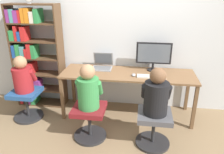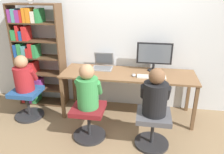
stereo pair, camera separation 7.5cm
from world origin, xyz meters
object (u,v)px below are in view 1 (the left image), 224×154
object	(u,v)px
office_chair_left	(154,126)
office_chair_right	(90,119)
bookshelf	(31,57)
person_near_shelf	(23,76)
person_at_monitor	(156,94)
desktop_monitor	(154,55)
person_at_laptop	(88,89)
office_chair_side	(27,102)
keyboard	(151,76)
laptop	(102,65)

from	to	relation	value
office_chair_left	office_chair_right	size ratio (longest dim) A/B	1.00
bookshelf	person_near_shelf	xyz separation A→B (m)	(0.08, -0.49, -0.17)
person_at_monitor	desktop_monitor	bearing A→B (deg)	91.23
office_chair_left	person_near_shelf	bearing A→B (deg)	169.10
person_at_laptop	person_at_monitor	bearing A→B (deg)	-1.83
desktop_monitor	office_chair_side	size ratio (longest dim) A/B	1.15
keyboard	person_at_monitor	world-z (taller)	person_at_monitor
desktop_monitor	person_near_shelf	bearing A→B (deg)	-165.48
office_chair_right	office_chair_left	bearing A→B (deg)	-1.84
keyboard	bookshelf	xyz separation A→B (m)	(-2.10, 0.28, 0.15)
keyboard	person_at_monitor	xyz separation A→B (m)	(0.05, -0.61, -0.01)
office_chair_side	office_chair_right	bearing A→B (deg)	-17.49
office_chair_left	office_chair_right	xyz separation A→B (m)	(-0.91, 0.03, 0.00)
desktop_monitor	office_chair_left	bearing A→B (deg)	-88.78
bookshelf	keyboard	bearing A→B (deg)	-7.62
keyboard	office_chair_right	size ratio (longest dim) A/B	0.88
office_chair_left	person_at_monitor	world-z (taller)	person_at_monitor
desktop_monitor	laptop	world-z (taller)	desktop_monitor
desktop_monitor	person_at_monitor	distance (m)	0.96
desktop_monitor	bookshelf	world-z (taller)	bookshelf
office_chair_left	bookshelf	world-z (taller)	bookshelf
office_chair_side	bookshelf	bearing A→B (deg)	98.78
desktop_monitor	laptop	size ratio (longest dim) A/B	1.70
bookshelf	office_chair_left	bearing A→B (deg)	-22.58
office_chair_right	person_at_monitor	world-z (taller)	person_at_monitor
keyboard	person_near_shelf	bearing A→B (deg)	-173.98
keyboard	office_chair_right	bearing A→B (deg)	-145.91
laptop	keyboard	world-z (taller)	laptop
office_chair_left	person_near_shelf	size ratio (longest dim) A/B	0.85
office_chair_left	office_chair_side	world-z (taller)	same
laptop	person_at_laptop	world-z (taller)	person_at_laptop
keyboard	office_chair_right	distance (m)	1.14
office_chair_right	person_near_shelf	world-z (taller)	person_near_shelf
office_chair_right	person_at_monitor	xyz separation A→B (m)	(0.91, -0.02, 0.48)
keyboard	bookshelf	size ratio (longest dim) A/B	0.24
person_at_monitor	person_at_laptop	size ratio (longest dim) A/B	1.01
office_chair_right	bookshelf	bearing A→B (deg)	145.09
desktop_monitor	office_chair_side	xyz separation A→B (m)	(-2.05, -0.53, -0.73)
person_at_monitor	person_near_shelf	xyz separation A→B (m)	(-2.07, 0.39, -0.02)
bookshelf	person_at_monitor	bearing A→B (deg)	-22.48
laptop	person_at_laptop	distance (m)	0.89
desktop_monitor	office_chair_right	world-z (taller)	desktop_monitor
person_at_monitor	office_chair_side	world-z (taller)	person_at_monitor
desktop_monitor	laptop	bearing A→B (deg)	-179.52
person_at_laptop	bookshelf	world-z (taller)	bookshelf
office_chair_side	laptop	bearing A→B (deg)	23.87
bookshelf	office_chair_right	bearing A→B (deg)	-34.91
desktop_monitor	office_chair_side	distance (m)	2.24
office_chair_side	keyboard	bearing A→B (deg)	6.13
keyboard	person_at_laptop	world-z (taller)	person_at_laptop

